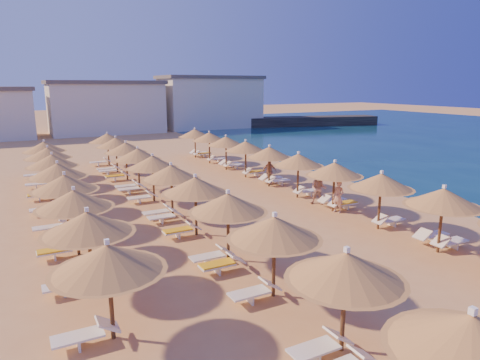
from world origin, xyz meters
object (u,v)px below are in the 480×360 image
beachgoer_b (319,189)px  beachgoer_c (269,172)px  jetty (290,122)px  parasol_row_east (298,161)px  parasol_row_west (171,173)px  beachgoer_a (338,197)px

beachgoer_b → beachgoer_c: bearing=130.2°
jetty → parasol_row_east: 46.43m
parasol_row_west → beachgoer_b: 8.43m
jetty → beachgoer_b: size_ratio=16.04×
beachgoer_a → beachgoer_c: bearing=160.9°
beachgoer_a → beachgoer_b: bearing=161.2°
jetty → beachgoer_a: (-25.75, -42.17, 0.12)m
parasol_row_east → beachgoer_c: (0.38, 3.92, -1.41)m
parasol_row_west → jetty: bearing=48.8°
jetty → beachgoer_b: bearing=-107.9°
beachgoer_b → parasol_row_west: bearing=-150.2°
jetty → beachgoer_a: size_ratio=17.22×
beachgoer_c → beachgoer_b: beachgoer_b is taller
jetty → parasol_row_west: size_ratio=0.83×
parasol_row_east → beachgoer_a: 3.88m
beachgoer_c → beachgoer_b: (-0.24, -5.76, 0.07)m
parasol_row_west → beachgoer_c: 9.34m
parasol_row_east → beachgoer_b: parasol_row_east is taller
parasol_row_west → beachgoer_b: parasol_row_west is taller
parasol_row_west → beachgoer_b: size_ratio=19.29×
parasol_row_west → beachgoer_c: (8.35, 3.92, -1.41)m
beachgoer_a → jetty: bearing=131.8°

